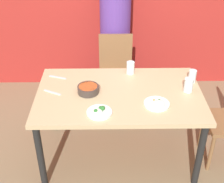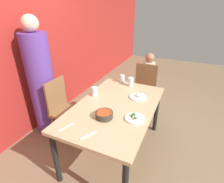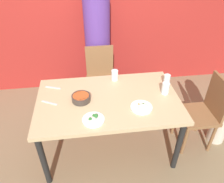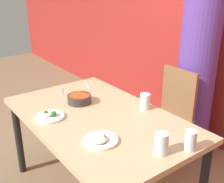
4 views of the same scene
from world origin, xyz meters
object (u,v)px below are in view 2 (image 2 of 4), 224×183
Objects in this scene: chair_adult_spot at (64,108)px; chair_child_spot at (144,89)px; bowl_curry at (104,115)px; plate_rice_adult at (135,118)px; glass_water_tall at (131,82)px; person_adult at (42,85)px; person_child at (147,83)px.

chair_adult_spot is 1.00× the size of chair_child_spot.
chair_child_spot is at bearing -3.49° from bowl_curry.
chair_adult_spot is 0.87m from bowl_curry.
glass_water_tall reaches higher than plate_rice_adult.
bowl_curry reaches higher than plate_rice_adult.
chair_child_spot is 4.77× the size of bowl_curry.
person_child is (1.37, -1.22, -0.30)m from person_adult.
person_child is at bearing -32.41° from chair_adult_spot.
bowl_curry is (-0.27, -1.14, -0.03)m from person_adult.
person_adult reaches higher than chair_adult_spot.
person_child is at bearing -7.13° from glass_water_tall.
person_child is (0.27, 0.00, 0.01)m from chair_child_spot.
chair_adult_spot is 7.04× the size of glass_water_tall.
bowl_curry is (-1.36, 0.08, 0.27)m from chair_child_spot.
chair_adult_spot is 4.34× the size of plate_rice_adult.
bowl_curry is 0.90m from glass_water_tall.
chair_adult_spot is 1.05m from glass_water_tall.
person_adult reaches higher than glass_water_tall.
person_adult is (0.00, 0.35, 0.30)m from chair_adult_spot.
person_adult is 13.32× the size of glass_water_tall.
plate_rice_adult is (-0.16, -1.10, 0.25)m from chair_adult_spot.
glass_water_tall is (0.63, -0.78, 0.30)m from chair_adult_spot.
plate_rice_adult is 0.86m from glass_water_tall.
bowl_curry is at bearing 177.10° from person_child.
chair_adult_spot is at bearing 71.27° from bowl_curry.
chair_adult_spot is 4.77× the size of bowl_curry.
glass_water_tall is (0.79, 0.32, 0.05)m from plate_rice_adult.
plate_rice_adult is 1.62× the size of glass_water_tall.
chair_child_spot is 1.30m from plate_rice_adult.
person_child is 5.07× the size of plate_rice_adult.
bowl_curry is at bearing -179.40° from glass_water_tall.
bowl_curry is at bearing -108.73° from chair_adult_spot.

